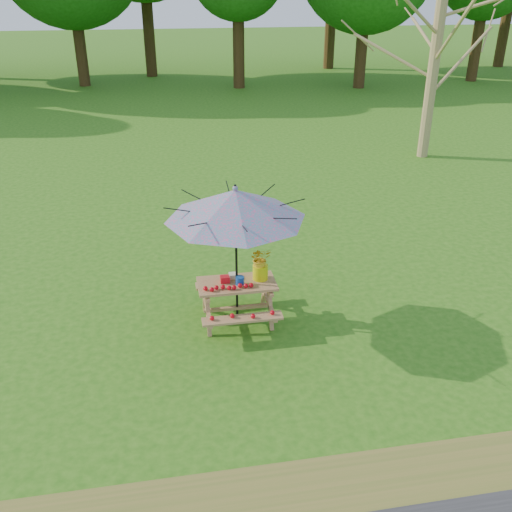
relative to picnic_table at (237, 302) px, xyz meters
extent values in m
plane|color=#276212|center=(-0.97, -0.82, -0.33)|extent=(120.00, 120.00, 0.00)
cylinder|color=olive|center=(6.90, 8.18, 2.01)|extent=(0.33, 0.33, 4.66)
cube|color=#997045|center=(0.00, 0.00, 0.32)|extent=(1.20, 0.62, 0.04)
cube|color=#997045|center=(0.00, -0.55, 0.03)|extent=(1.20, 0.22, 0.04)
cube|color=#997045|center=(0.00, 0.55, 0.03)|extent=(1.20, 0.22, 0.04)
cylinder|color=black|center=(0.00, 0.00, 0.80)|extent=(0.04, 0.04, 2.25)
cone|color=teal|center=(0.00, 0.00, 1.62)|extent=(2.08, 2.08, 0.45)
sphere|color=teal|center=(0.00, 0.00, 1.87)|extent=(0.08, 0.08, 0.08)
cube|color=red|center=(-0.18, 0.05, 0.39)|extent=(0.14, 0.12, 0.10)
cylinder|color=#1444A3|center=(0.04, -0.06, 0.41)|extent=(0.13, 0.13, 0.13)
cube|color=silver|center=(-0.03, 0.18, 0.38)|extent=(0.13, 0.13, 0.07)
cylinder|color=#D4D80B|center=(0.38, 0.06, 0.46)|extent=(0.24, 0.24, 0.24)
imported|color=gold|center=(0.38, 0.06, 0.70)|extent=(0.35, 0.31, 0.35)
camera|label=1|loc=(-1.06, -7.61, 4.55)|focal=40.00mm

